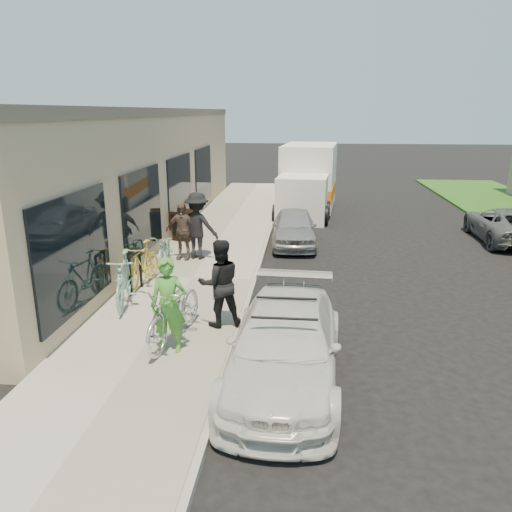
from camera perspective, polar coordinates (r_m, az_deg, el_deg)
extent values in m
plane|color=black|center=(9.51, 0.57, -9.50)|extent=(120.00, 120.00, 0.00)
cube|color=#A19C91|center=(12.53, -7.35, -2.79)|extent=(3.00, 34.00, 0.15)
cube|color=gray|center=(12.29, -0.28, -3.09)|extent=(0.12, 34.00, 0.13)
cube|color=tan|center=(17.72, -14.36, 8.82)|extent=(3.50, 20.00, 4.00)
cube|color=#645C4C|center=(17.59, -14.86, 15.61)|extent=(3.60, 20.00, 0.25)
cube|color=black|center=(9.86, -19.99, 0.36)|extent=(0.06, 3.00, 2.20)
cube|color=black|center=(13.47, -12.81, 5.00)|extent=(0.06, 3.00, 2.20)
cube|color=black|center=(17.26, -8.68, 7.61)|extent=(0.06, 3.00, 2.20)
cube|color=black|center=(21.12, -6.03, 9.25)|extent=(0.06, 3.00, 2.20)
cylinder|color=black|center=(11.43, -14.17, -2.33)|extent=(0.06, 0.06, 0.88)
cylinder|color=black|center=(11.94, -13.06, -1.46)|extent=(0.06, 0.06, 0.88)
cylinder|color=black|center=(11.56, -13.75, 0.18)|extent=(0.10, 0.59, 0.06)
cube|color=black|center=(15.82, -8.75, 3.34)|extent=(0.65, 0.39, 0.99)
cube|color=black|center=(16.13, -8.15, 3.61)|extent=(0.65, 0.39, 0.99)
cube|color=black|center=(15.78, -8.82, 3.49)|extent=(0.51, 0.28, 0.71)
imported|color=silver|center=(7.94, 3.33, -10.09)|extent=(1.90, 4.30, 1.23)
cylinder|color=black|center=(7.26, 3.25, -7.21)|extent=(0.97, 0.04, 0.04)
cylinder|color=black|center=(8.01, 3.51, -4.90)|extent=(0.97, 0.04, 0.04)
imported|color=#9B9AA0|center=(15.91, 4.37, 3.26)|extent=(1.50, 3.43, 1.15)
cube|color=white|center=(19.31, 5.29, 6.46)|extent=(2.02, 2.02, 1.76)
cube|color=black|center=(19.26, 5.32, 7.55)|extent=(1.71, 0.22, 0.83)
cube|color=white|center=(21.97, 6.11, 9.08)|extent=(2.50, 4.08, 2.68)
cube|color=orange|center=(22.05, 6.06, 7.53)|extent=(2.52, 4.10, 0.51)
cylinder|color=black|center=(19.07, 2.33, 4.84)|extent=(0.30, 0.76, 0.74)
cylinder|color=black|center=(18.88, 7.90, 4.58)|extent=(0.30, 0.76, 0.74)
cylinder|color=black|center=(20.06, 2.78, 5.40)|extent=(0.30, 0.76, 0.74)
cylinder|color=black|center=(19.88, 8.09, 5.16)|extent=(0.30, 0.76, 0.74)
cylinder|color=black|center=(23.49, 4.07, 6.97)|extent=(0.30, 0.76, 0.74)
cylinder|color=black|center=(23.34, 8.61, 6.77)|extent=(0.30, 0.76, 0.74)
imported|color=#525557|center=(18.32, 26.59, 3.23)|extent=(1.92, 4.01, 1.11)
imported|color=silver|center=(9.05, -9.27, -6.23)|extent=(1.09, 2.21, 1.11)
imported|color=#419030|center=(8.58, -9.99, -5.58)|extent=(0.62, 0.42, 1.65)
imported|color=black|center=(9.47, -4.18, -3.11)|extent=(1.00, 0.90, 1.70)
imported|color=#7FBDAA|center=(10.90, -14.82, -2.63)|extent=(0.85, 1.92, 1.12)
imported|color=#7FBDAA|center=(13.63, -10.41, 0.80)|extent=(0.72, 1.64, 0.84)
imported|color=gold|center=(11.98, -12.87, -0.96)|extent=(0.70, 1.80, 1.05)
imported|color=black|center=(13.91, -6.72, 3.45)|extent=(1.34, 0.97, 1.86)
imported|color=brown|center=(13.93, -8.43, 2.84)|extent=(0.96, 0.44, 1.60)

